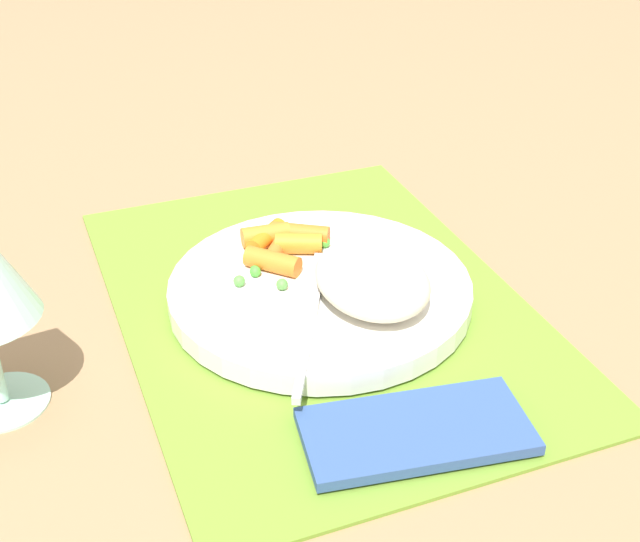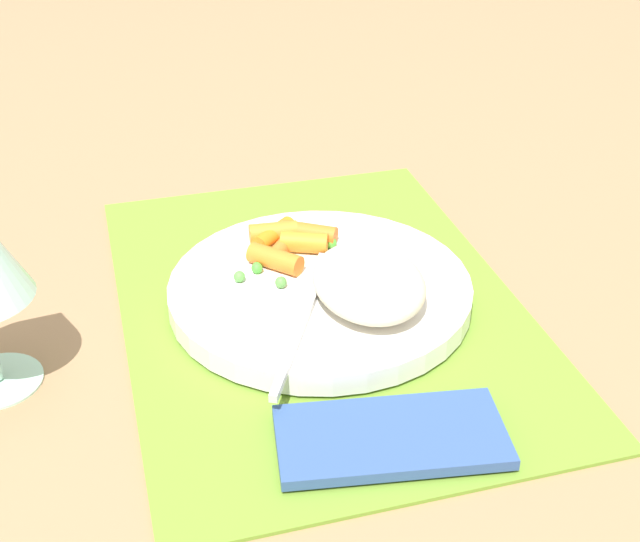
% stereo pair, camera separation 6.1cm
% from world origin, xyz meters
% --- Properties ---
extents(ground_plane, '(2.40, 2.40, 0.00)m').
position_xyz_m(ground_plane, '(0.00, 0.00, 0.00)').
color(ground_plane, '#997551').
extents(placemat, '(0.45, 0.32, 0.01)m').
position_xyz_m(placemat, '(0.00, 0.00, 0.00)').
color(placemat, olive).
rests_on(placemat, ground_plane).
extents(plate, '(0.24, 0.24, 0.02)m').
position_xyz_m(plate, '(0.00, 0.00, 0.01)').
color(plate, white).
rests_on(plate, placemat).
extents(rice_mound, '(0.11, 0.08, 0.04)m').
position_xyz_m(rice_mound, '(-0.04, -0.03, 0.04)').
color(rice_mound, beige).
rests_on(rice_mound, plate).
extents(carrot_portion, '(0.09, 0.09, 0.02)m').
position_xyz_m(carrot_portion, '(0.06, 0.01, 0.03)').
color(carrot_portion, orange).
rests_on(carrot_portion, plate).
extents(pea_scatter, '(0.09, 0.10, 0.01)m').
position_xyz_m(pea_scatter, '(0.04, 0.02, 0.03)').
color(pea_scatter, green).
rests_on(pea_scatter, plate).
extents(fork, '(0.17, 0.10, 0.01)m').
position_xyz_m(fork, '(-0.03, 0.02, 0.03)').
color(fork, silver).
rests_on(fork, plate).
extents(napkin, '(0.09, 0.16, 0.01)m').
position_xyz_m(napkin, '(-0.17, -0.00, 0.01)').
color(napkin, '#33518C').
rests_on(napkin, placemat).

